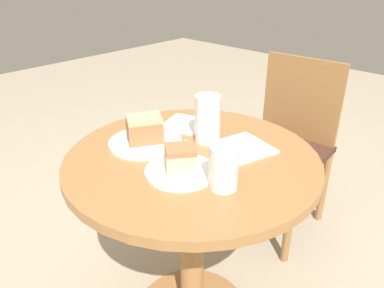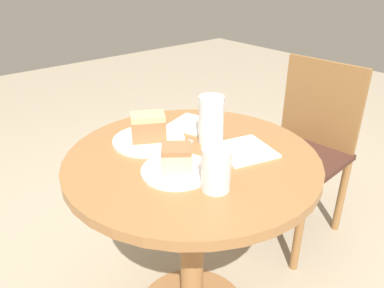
% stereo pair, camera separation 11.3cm
% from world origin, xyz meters
% --- Properties ---
extents(table, '(0.78, 0.78, 0.71)m').
position_xyz_m(table, '(0.00, 0.00, 0.52)').
color(table, '#9E6B3D').
rests_on(table, ground_plane).
extents(chair, '(0.45, 0.47, 0.84)m').
position_xyz_m(chair, '(-0.10, 0.77, 0.44)').
color(chair, olive).
rests_on(chair, ground_plane).
extents(plate_near, '(0.20, 0.20, 0.01)m').
position_xyz_m(plate_near, '(0.05, -0.10, 0.72)').
color(plate_near, white).
rests_on(plate_near, table).
extents(plate_far, '(0.24, 0.24, 0.01)m').
position_xyz_m(plate_far, '(-0.17, -0.05, 0.72)').
color(plate_far, white).
rests_on(plate_far, table).
extents(cake_slice_near, '(0.11, 0.11, 0.07)m').
position_xyz_m(cake_slice_near, '(0.05, -0.10, 0.76)').
color(cake_slice_near, beige).
rests_on(cake_slice_near, plate_near).
extents(cake_slice_far, '(0.12, 0.13, 0.09)m').
position_xyz_m(cake_slice_far, '(-0.17, -0.05, 0.77)').
color(cake_slice_far, '#9E6B42').
rests_on(cake_slice_far, plate_far).
extents(glass_lemonade, '(0.08, 0.08, 0.16)m').
position_xyz_m(glass_lemonade, '(-0.04, 0.11, 0.78)').
color(glass_lemonade, silver).
rests_on(glass_lemonade, table).
extents(glass_water, '(0.08, 0.08, 0.12)m').
position_xyz_m(glass_water, '(0.18, -0.07, 0.76)').
color(glass_water, silver).
rests_on(glass_water, table).
extents(napkin_stack, '(0.20, 0.20, 0.01)m').
position_xyz_m(napkin_stack, '(0.08, 0.14, 0.72)').
color(napkin_stack, white).
rests_on(napkin_stack, table).
extents(fork, '(0.05, 0.18, 0.00)m').
position_xyz_m(fork, '(-0.06, -0.02, 0.72)').
color(fork, silver).
rests_on(fork, table).
extents(napkin_side, '(0.19, 0.19, 0.01)m').
position_xyz_m(napkin_side, '(-0.18, 0.15, 0.72)').
color(napkin_side, white).
rests_on(napkin_side, table).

